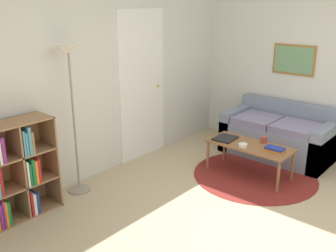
{
  "coord_description": "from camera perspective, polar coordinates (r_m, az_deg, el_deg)",
  "views": [
    {
      "loc": [
        -3.03,
        -1.22,
        2.13
      ],
      "look_at": [
        -0.08,
        1.33,
        0.85
      ],
      "focal_mm": 40.0,
      "sensor_mm": 36.0,
      "label": 1
    }
  ],
  "objects": [
    {
      "name": "rug",
      "position": [
        5.03,
        13.03,
        -7.29
      ],
      "size": [
        1.58,
        1.58,
        0.01
      ],
      "color": "maroon",
      "rests_on": "ground_plane"
    },
    {
      "name": "cup",
      "position": [
        4.96,
        14.4,
        -2.05
      ],
      "size": [
        0.08,
        0.08,
        0.08
      ],
      "color": "#A33D33",
      "rests_on": "coffee_table"
    },
    {
      "name": "wall_right",
      "position": [
        5.94,
        16.59,
        9.42
      ],
      "size": [
        0.08,
        5.42,
        2.6
      ],
      "color": "silver",
      "rests_on": "ground_plane"
    },
    {
      "name": "book_stack_on_table",
      "position": [
        4.7,
        15.95,
        -3.43
      ],
      "size": [
        0.14,
        0.22,
        0.05
      ],
      "color": "orange",
      "rests_on": "coffee_table"
    },
    {
      "name": "laptop",
      "position": [
        5.0,
        8.72,
        -1.85
      ],
      "size": [
        0.33,
        0.27,
        0.02
      ],
      "color": "black",
      "rests_on": "coffee_table"
    },
    {
      "name": "wall_back",
      "position": [
        4.84,
        -9.26,
        7.95
      ],
      "size": [
        7.62,
        0.11,
        2.6
      ],
      "color": "silver",
      "rests_on": "ground_plane"
    },
    {
      "name": "coffee_table",
      "position": [
        4.88,
        12.34,
        -3.23
      ],
      "size": [
        0.48,
        1.08,
        0.42
      ],
      "color": "brown",
      "rests_on": "ground_plane"
    },
    {
      "name": "floor_lamp",
      "position": [
        4.22,
        -14.68,
        7.5
      ],
      "size": [
        0.26,
        0.26,
        1.72
      ],
      "color": "gray",
      "rests_on": "ground_plane"
    },
    {
      "name": "bowl",
      "position": [
        4.75,
        11.35,
        -2.91
      ],
      "size": [
        0.11,
        0.11,
        0.05
      ],
      "color": "silver",
      "rests_on": "coffee_table"
    },
    {
      "name": "couch",
      "position": [
        5.71,
        16.59,
        -1.43
      ],
      "size": [
        0.82,
        1.51,
        0.75
      ],
      "color": "gray",
      "rests_on": "ground_plane"
    },
    {
      "name": "ground_plane",
      "position": [
        3.89,
        16.43,
        -15.78
      ],
      "size": [
        14.0,
        14.0,
        0.0
      ],
      "primitive_type": "plane",
      "color": "tan"
    }
  ]
}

